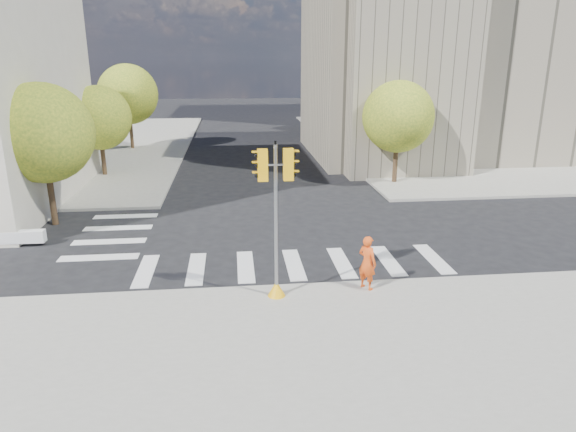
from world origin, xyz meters
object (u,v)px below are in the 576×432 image
object	(u,v)px
traffic_signal	(276,233)
lamp_far	(343,89)
photographer	(367,263)
lamp_near	(387,102)

from	to	relation	value
traffic_signal	lamp_far	bearing A→B (deg)	73.52
traffic_signal	photographer	world-z (taller)	traffic_signal
traffic_signal	photographer	bearing A→B (deg)	3.33
lamp_far	traffic_signal	size ratio (longest dim) A/B	1.64
lamp_far	photographer	distance (m)	33.34
lamp_near	traffic_signal	bearing A→B (deg)	-115.54
lamp_near	lamp_far	bearing A→B (deg)	90.00
photographer	lamp_far	bearing A→B (deg)	-49.51
lamp_near	photographer	bearing A→B (deg)	-107.96
lamp_near	traffic_signal	size ratio (longest dim) A/B	1.64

